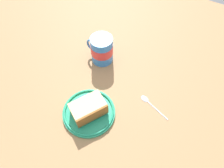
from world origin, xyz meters
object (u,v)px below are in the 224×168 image
at_px(small_plate, 89,112).
at_px(cake_slice, 88,109).
at_px(tea_mug, 102,49).
at_px(teaspoon, 149,102).

bearing_deg(small_plate, cake_slice, -120.89).
distance_m(tea_mug, teaspoon, 0.26).
bearing_deg(cake_slice, teaspoon, -48.90).
distance_m(small_plate, cake_slice, 0.03).
bearing_deg(tea_mug, teaspoon, -110.65).
bearing_deg(small_plate, tea_mug, 20.22).
bearing_deg(teaspoon, cake_slice, 131.10).
relative_size(cake_slice, tea_mug, 1.14).
relative_size(cake_slice, teaspoon, 1.09).
xyz_separation_m(small_plate, teaspoon, (0.13, -0.16, -0.00)).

